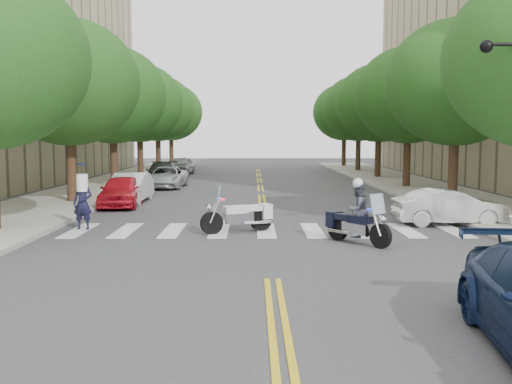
{
  "coord_description": "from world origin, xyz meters",
  "views": [
    {
      "loc": [
        -0.41,
        -12.21,
        3.12
      ],
      "look_at": [
        -0.33,
        6.39,
        1.3
      ],
      "focal_mm": 40.0,
      "sensor_mm": 36.0,
      "label": 1
    }
  ],
  "objects_px": {
    "motorcycle_parked": "(243,215)",
    "officer_standing": "(83,203)",
    "motorcycle_police": "(356,214)",
    "convertible": "(450,207)"
  },
  "relations": [
    {
      "from": "officer_standing",
      "to": "convertible",
      "type": "xyz_separation_m",
      "value": [
        12.62,
        0.98,
        -0.26
      ]
    },
    {
      "from": "motorcycle_parked",
      "to": "officer_standing",
      "type": "bearing_deg",
      "value": 60.08
    },
    {
      "from": "motorcycle_police",
      "to": "motorcycle_parked",
      "type": "relative_size",
      "value": 0.87
    },
    {
      "from": "motorcycle_police",
      "to": "convertible",
      "type": "distance_m",
      "value": 5.24
    },
    {
      "from": "motorcycle_police",
      "to": "motorcycle_parked",
      "type": "xyz_separation_m",
      "value": [
        -3.33,
        1.98,
        -0.3
      ]
    },
    {
      "from": "motorcycle_police",
      "to": "officer_standing",
      "type": "bearing_deg",
      "value": -52.95
    },
    {
      "from": "motorcycle_parked",
      "to": "officer_standing",
      "type": "xyz_separation_m",
      "value": [
        -5.36,
        0.5,
        0.34
      ]
    },
    {
      "from": "motorcycle_police",
      "to": "convertible",
      "type": "relative_size",
      "value": 0.52
    },
    {
      "from": "motorcycle_parked",
      "to": "convertible",
      "type": "xyz_separation_m",
      "value": [
        7.26,
        1.47,
        0.09
      ]
    },
    {
      "from": "officer_standing",
      "to": "motorcycle_police",
      "type": "bearing_deg",
      "value": -8.59
    }
  ]
}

